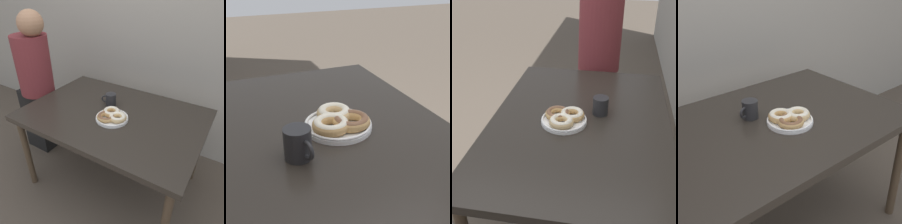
{
  "view_description": "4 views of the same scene",
  "coord_description": "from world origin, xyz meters",
  "views": [
    {
      "loc": [
        0.71,
        -0.8,
        1.55
      ],
      "look_at": [
        0.04,
        0.29,
        0.76
      ],
      "focal_mm": 35.0,
      "sensor_mm": 36.0,
      "label": 1
    },
    {
      "loc": [
        -0.82,
        0.64,
        1.22
      ],
      "look_at": [
        0.04,
        0.29,
        0.76
      ],
      "focal_mm": 50.0,
      "sensor_mm": 36.0,
      "label": 2
    },
    {
      "loc": [
        1.33,
        0.52,
        1.54
      ],
      "look_at": [
        0.04,
        0.29,
        0.76
      ],
      "focal_mm": 50.0,
      "sensor_mm": 36.0,
      "label": 3
    },
    {
      "loc": [
        -0.83,
        -0.73,
        1.45
      ],
      "look_at": [
        0.04,
        0.29,
        0.76
      ],
      "focal_mm": 50.0,
      "sensor_mm": 36.0,
      "label": 4
    }
  ],
  "objects": [
    {
      "name": "donut_plate",
      "position": [
        0.03,
        0.29,
        0.73
      ],
      "size": [
        0.24,
        0.25,
        0.05
      ],
      "color": "white",
      "rests_on": "dining_table"
    },
    {
      "name": "dining_table",
      "position": [
        0.0,
        0.36,
        0.64
      ],
      "size": [
        1.29,
        0.9,
        0.7
      ],
      "color": "#28231E",
      "rests_on": "ground_plane"
    },
    {
      "name": "coffee_mug",
      "position": [
        -0.08,
        0.46,
        0.75
      ],
      "size": [
        0.11,
        0.08,
        0.09
      ],
      "color": "#232326",
      "rests_on": "dining_table"
    }
  ]
}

